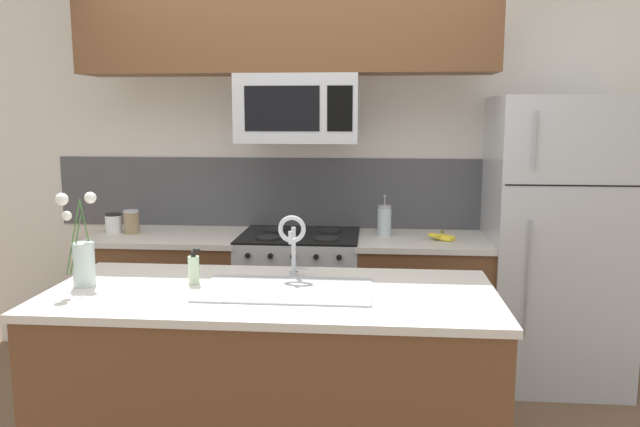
{
  "coord_description": "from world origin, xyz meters",
  "views": [
    {
      "loc": [
        0.48,
        -3.01,
        1.69
      ],
      "look_at": [
        0.19,
        0.27,
        1.16
      ],
      "focal_mm": 35.0,
      "sensor_mm": 36.0,
      "label": 1
    }
  ],
  "objects_px": {
    "banana_bunch": "(442,237)",
    "french_press": "(384,221)",
    "stove_range": "(300,303)",
    "sink_faucet": "(293,237)",
    "microwave": "(299,109)",
    "storage_jar_medium": "(132,222)",
    "dish_soap_bottle": "(194,269)",
    "refrigerator": "(555,242)",
    "storage_jar_tall": "(114,223)",
    "flower_vase": "(83,258)"
  },
  "relations": [
    {
      "from": "stove_range",
      "to": "storage_jar_tall",
      "type": "distance_m",
      "value": 1.34
    },
    {
      "from": "microwave",
      "to": "storage_jar_tall",
      "type": "bearing_deg",
      "value": 178.91
    },
    {
      "from": "microwave",
      "to": "storage_jar_medium",
      "type": "height_order",
      "value": "microwave"
    },
    {
      "from": "sink_faucet",
      "to": "dish_soap_bottle",
      "type": "distance_m",
      "value": 0.48
    },
    {
      "from": "storage_jar_tall",
      "to": "dish_soap_bottle",
      "type": "distance_m",
      "value": 1.48
    },
    {
      "from": "flower_vase",
      "to": "storage_jar_medium",
      "type": "bearing_deg",
      "value": 102.2
    },
    {
      "from": "stove_range",
      "to": "microwave",
      "type": "xyz_separation_m",
      "value": [
        0.0,
        -0.02,
        1.26
      ]
    },
    {
      "from": "banana_bunch",
      "to": "flower_vase",
      "type": "xyz_separation_m",
      "value": [
        -1.74,
        -1.19,
        0.11
      ]
    },
    {
      "from": "sink_faucet",
      "to": "stove_range",
      "type": "bearing_deg",
      "value": 95.08
    },
    {
      "from": "storage_jar_tall",
      "to": "flower_vase",
      "type": "distance_m",
      "value": 1.32
    },
    {
      "from": "sink_faucet",
      "to": "flower_vase",
      "type": "xyz_separation_m",
      "value": [
        -0.93,
        -0.22,
        -0.07
      ]
    },
    {
      "from": "stove_range",
      "to": "microwave",
      "type": "height_order",
      "value": "microwave"
    },
    {
      "from": "flower_vase",
      "to": "storage_jar_tall",
      "type": "bearing_deg",
      "value": 107.43
    },
    {
      "from": "microwave",
      "to": "storage_jar_medium",
      "type": "distance_m",
      "value": 1.33
    },
    {
      "from": "storage_jar_tall",
      "to": "storage_jar_medium",
      "type": "height_order",
      "value": "storage_jar_medium"
    },
    {
      "from": "french_press",
      "to": "sink_faucet",
      "type": "bearing_deg",
      "value": -112.44
    },
    {
      "from": "stove_range",
      "to": "storage_jar_tall",
      "type": "height_order",
      "value": "storage_jar_tall"
    },
    {
      "from": "french_press",
      "to": "stove_range",
      "type": "bearing_deg",
      "value": -173.68
    },
    {
      "from": "banana_bunch",
      "to": "dish_soap_bottle",
      "type": "xyz_separation_m",
      "value": [
        -1.25,
        -1.12,
        0.05
      ]
    },
    {
      "from": "storage_jar_tall",
      "to": "flower_vase",
      "type": "relative_size",
      "value": 0.3
    },
    {
      "from": "stove_range",
      "to": "storage_jar_medium",
      "type": "relative_size",
      "value": 5.98
    },
    {
      "from": "storage_jar_tall",
      "to": "sink_faucet",
      "type": "height_order",
      "value": "sink_faucet"
    },
    {
      "from": "dish_soap_bottle",
      "to": "flower_vase",
      "type": "relative_size",
      "value": 0.38
    },
    {
      "from": "storage_jar_tall",
      "to": "banana_bunch",
      "type": "relative_size",
      "value": 0.68
    },
    {
      "from": "refrigerator",
      "to": "banana_bunch",
      "type": "xyz_separation_m",
      "value": [
        -0.71,
        -0.08,
        0.04
      ]
    },
    {
      "from": "microwave",
      "to": "flower_vase",
      "type": "distance_m",
      "value": 1.64
    },
    {
      "from": "stove_range",
      "to": "dish_soap_bottle",
      "type": "relative_size",
      "value": 5.64
    },
    {
      "from": "storage_jar_medium",
      "to": "dish_soap_bottle",
      "type": "height_order",
      "value": "dish_soap_bottle"
    },
    {
      "from": "storage_jar_medium",
      "to": "banana_bunch",
      "type": "xyz_separation_m",
      "value": [
        2.01,
        -0.06,
        -0.06
      ]
    },
    {
      "from": "microwave",
      "to": "banana_bunch",
      "type": "xyz_separation_m",
      "value": [
        0.9,
        -0.04,
        -0.79
      ]
    },
    {
      "from": "banana_bunch",
      "to": "dish_soap_bottle",
      "type": "bearing_deg",
      "value": -138.2
    },
    {
      "from": "stove_range",
      "to": "refrigerator",
      "type": "height_order",
      "value": "refrigerator"
    },
    {
      "from": "storage_jar_tall",
      "to": "sink_faucet",
      "type": "xyz_separation_m",
      "value": [
        1.33,
        -1.03,
        0.13
      ]
    },
    {
      "from": "storage_jar_tall",
      "to": "dish_soap_bottle",
      "type": "bearing_deg",
      "value": -53.07
    },
    {
      "from": "microwave",
      "to": "stove_range",
      "type": "bearing_deg",
      "value": 90.16
    },
    {
      "from": "refrigerator",
      "to": "storage_jar_tall",
      "type": "distance_m",
      "value": 2.84
    },
    {
      "from": "dish_soap_bottle",
      "to": "storage_jar_medium",
      "type": "bearing_deg",
      "value": 122.94
    },
    {
      "from": "stove_range",
      "to": "banana_bunch",
      "type": "bearing_deg",
      "value": -3.81
    },
    {
      "from": "banana_bunch",
      "to": "french_press",
      "type": "bearing_deg",
      "value": 161.44
    },
    {
      "from": "storage_jar_tall",
      "to": "storage_jar_medium",
      "type": "distance_m",
      "value": 0.12
    },
    {
      "from": "stove_range",
      "to": "sink_faucet",
      "type": "relative_size",
      "value": 3.04
    },
    {
      "from": "storage_jar_tall",
      "to": "storage_jar_medium",
      "type": "bearing_deg",
      "value": -0.8
    },
    {
      "from": "sink_faucet",
      "to": "dish_soap_bottle",
      "type": "bearing_deg",
      "value": -161.78
    },
    {
      "from": "storage_jar_medium",
      "to": "sink_faucet",
      "type": "distance_m",
      "value": 1.59
    },
    {
      "from": "storage_jar_medium",
      "to": "french_press",
      "type": "height_order",
      "value": "french_press"
    },
    {
      "from": "dish_soap_bottle",
      "to": "storage_jar_tall",
      "type": "bearing_deg",
      "value": 126.93
    },
    {
      "from": "french_press",
      "to": "dish_soap_bottle",
      "type": "xyz_separation_m",
      "value": [
        -0.89,
        -1.24,
        -0.03
      ]
    },
    {
      "from": "refrigerator",
      "to": "sink_faucet",
      "type": "relative_size",
      "value": 5.86
    },
    {
      "from": "storage_jar_tall",
      "to": "banana_bunch",
      "type": "distance_m",
      "value": 2.14
    },
    {
      "from": "microwave",
      "to": "french_press",
      "type": "distance_m",
      "value": 0.9
    }
  ]
}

